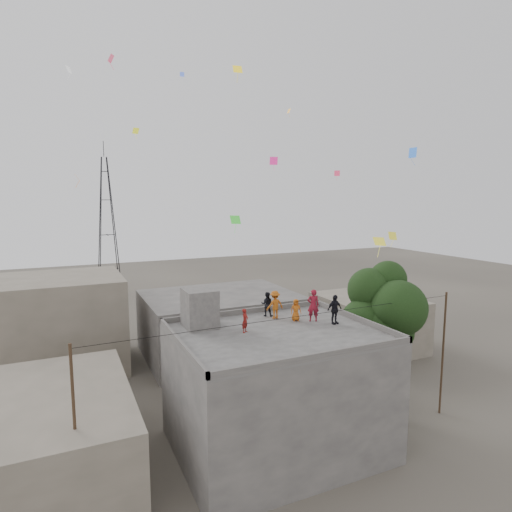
# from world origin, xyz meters

# --- Properties ---
(ground) EXTENTS (140.00, 140.00, 0.00)m
(ground) POSITION_xyz_m (0.00, 0.00, 0.00)
(ground) COLOR #3F3B34
(ground) RESTS_ON ground
(main_building) EXTENTS (10.00, 8.00, 6.10)m
(main_building) POSITION_xyz_m (0.00, 0.00, 3.05)
(main_building) COLOR #4D4A48
(main_building) RESTS_ON ground
(parapet) EXTENTS (10.00, 8.00, 0.30)m
(parapet) POSITION_xyz_m (0.00, 0.00, 6.25)
(parapet) COLOR #4D4A48
(parapet) RESTS_ON main_building
(stair_head_box) EXTENTS (1.60, 1.80, 2.00)m
(stair_head_box) POSITION_xyz_m (-3.20, 2.60, 7.10)
(stair_head_box) COLOR #4D4A48
(stair_head_box) RESTS_ON main_building
(neighbor_west) EXTENTS (8.00, 10.00, 4.00)m
(neighbor_west) POSITION_xyz_m (-11.00, 2.00, 2.00)
(neighbor_west) COLOR #6B6455
(neighbor_west) RESTS_ON ground
(neighbor_north) EXTENTS (12.00, 9.00, 5.00)m
(neighbor_north) POSITION_xyz_m (2.00, 14.00, 2.50)
(neighbor_north) COLOR #4D4A48
(neighbor_north) RESTS_ON ground
(neighbor_northwest) EXTENTS (9.00, 8.00, 7.00)m
(neighbor_northwest) POSITION_xyz_m (-10.00, 16.00, 3.50)
(neighbor_northwest) COLOR #6B6455
(neighbor_northwest) RESTS_ON ground
(neighbor_east) EXTENTS (7.00, 8.00, 4.40)m
(neighbor_east) POSITION_xyz_m (14.00, 10.00, 2.20)
(neighbor_east) COLOR #6B6455
(neighbor_east) RESTS_ON ground
(tree) EXTENTS (4.90, 4.60, 9.10)m
(tree) POSITION_xyz_m (7.37, 0.60, 6.10)
(tree) COLOR black
(tree) RESTS_ON ground
(utility_line) EXTENTS (20.12, 0.62, 7.40)m
(utility_line) POSITION_xyz_m (0.50, -1.25, 3.83)
(utility_line) COLOR black
(utility_line) RESTS_ON ground
(transmission_tower) EXTENTS (2.97, 2.97, 20.01)m
(transmission_tower) POSITION_xyz_m (-4.00, 40.00, 9.07)
(transmission_tower) COLOR black
(transmission_tower) RESTS_ON ground
(person_red_adult) EXTENTS (0.76, 0.65, 1.78)m
(person_red_adult) POSITION_xyz_m (2.72, 0.97, 6.99)
(person_red_adult) COLOR maroon
(person_red_adult) RESTS_ON main_building
(person_orange_child) EXTENTS (0.67, 0.53, 1.21)m
(person_orange_child) POSITION_xyz_m (1.92, 1.46, 6.70)
(person_orange_child) COLOR #BA5815
(person_orange_child) RESTS_ON main_building
(person_dark_child) EXTENTS (0.85, 0.80, 1.39)m
(person_dark_child) POSITION_xyz_m (0.90, 2.98, 6.79)
(person_dark_child) COLOR black
(person_dark_child) RESTS_ON main_building
(person_dark_adult) EXTENTS (0.97, 0.48, 1.59)m
(person_dark_adult) POSITION_xyz_m (3.49, 0.07, 6.89)
(person_dark_adult) COLOR black
(person_dark_adult) RESTS_ON main_building
(person_orange_adult) EXTENTS (1.03, 0.61, 1.57)m
(person_orange_adult) POSITION_xyz_m (1.08, 2.35, 6.88)
(person_orange_adult) COLOR #AE5313
(person_orange_adult) RESTS_ON main_building
(person_red_child) EXTENTS (0.52, 0.51, 1.21)m
(person_red_child) POSITION_xyz_m (-1.43, 0.73, 6.70)
(person_red_child) COLOR maroon
(person_red_child) RESTS_ON main_building
(kites) EXTENTS (18.87, 20.25, 12.93)m
(kites) POSITION_xyz_m (1.87, 4.97, 15.20)
(kites) COLOR orange
(kites) RESTS_ON ground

